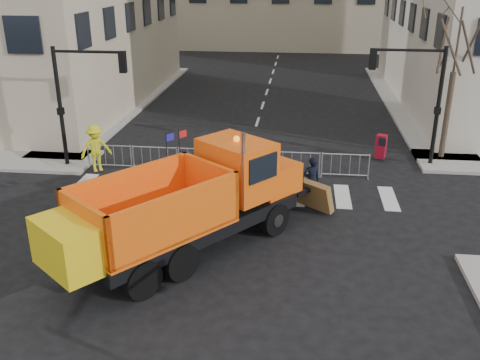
# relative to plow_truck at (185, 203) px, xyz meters

# --- Properties ---
(ground) EXTENTS (120.00, 120.00, 0.00)m
(ground) POSITION_rel_plow_truck_xyz_m (0.93, -0.40, -1.75)
(ground) COLOR black
(ground) RESTS_ON ground
(sidewalk_back) EXTENTS (64.00, 5.00, 0.15)m
(sidewalk_back) POSITION_rel_plow_truck_xyz_m (0.93, 8.10, -1.67)
(sidewalk_back) COLOR gray
(sidewalk_back) RESTS_ON ground
(traffic_light_left) EXTENTS (0.18, 0.18, 5.40)m
(traffic_light_left) POSITION_rel_plow_truck_xyz_m (-7.07, 7.10, 0.95)
(traffic_light_left) COLOR black
(traffic_light_left) RESTS_ON ground
(traffic_light_right) EXTENTS (0.18, 0.18, 5.40)m
(traffic_light_right) POSITION_rel_plow_truck_xyz_m (9.43, 9.10, 0.95)
(traffic_light_right) COLOR black
(traffic_light_right) RESTS_ON ground
(crowd_barriers) EXTENTS (12.60, 0.60, 1.10)m
(crowd_barriers) POSITION_rel_plow_truck_xyz_m (0.18, 7.20, -1.20)
(crowd_barriers) COLOR #9EA0A5
(crowd_barriers) RESTS_ON ground
(street_tree) EXTENTS (3.00, 3.00, 7.50)m
(street_tree) POSITION_rel_plow_truck_xyz_m (10.13, 10.10, 2.00)
(street_tree) COLOR #382B21
(street_tree) RESTS_ON ground
(plow_truck) EXTENTS (8.46, 9.55, 3.93)m
(plow_truck) POSITION_rel_plow_truck_xyz_m (0.00, 0.00, 0.00)
(plow_truck) COLOR black
(plow_truck) RESTS_ON ground
(cop_a) EXTENTS (0.81, 0.68, 1.90)m
(cop_a) POSITION_rel_plow_truck_xyz_m (3.94, 4.29, -0.80)
(cop_a) COLOR black
(cop_a) RESTS_ON ground
(cop_b) EXTENTS (1.00, 0.86, 1.76)m
(cop_b) POSITION_rel_plow_truck_xyz_m (1.93, 4.82, -0.86)
(cop_b) COLOR black
(cop_b) RESTS_ON ground
(cop_c) EXTENTS (1.29, 1.03, 2.06)m
(cop_c) POSITION_rel_plow_truck_xyz_m (2.90, 2.83, -0.72)
(cop_c) COLOR black
(cop_c) RESTS_ON ground
(worker) EXTENTS (1.54, 1.39, 2.07)m
(worker) POSITION_rel_plow_truck_xyz_m (-5.35, 6.40, -0.56)
(worker) COLOR #CECB18
(worker) RESTS_ON sidewalk_back
(newspaper_box) EXTENTS (0.57, 0.54, 1.10)m
(newspaper_box) POSITION_rel_plow_truck_xyz_m (7.23, 9.60, -1.05)
(newspaper_box) COLOR maroon
(newspaper_box) RESTS_ON sidewalk_back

